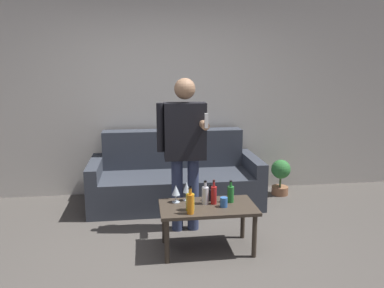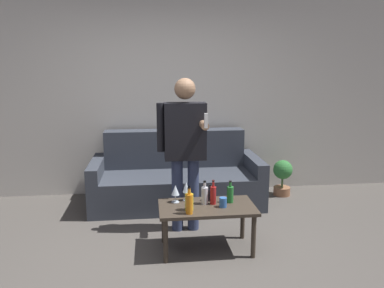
% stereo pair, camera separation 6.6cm
% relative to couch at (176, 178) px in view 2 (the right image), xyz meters
% --- Properties ---
extents(ground_plane, '(16.00, 16.00, 0.00)m').
position_rel_couch_xyz_m(ground_plane, '(-0.14, -1.78, -0.31)').
color(ground_plane, '#514C47').
extents(wall_back, '(8.00, 0.06, 2.70)m').
position_rel_couch_xyz_m(wall_back, '(-0.14, 0.47, 1.04)').
color(wall_back, silver).
rests_on(wall_back, ground_plane).
extents(couch, '(2.11, 0.92, 0.90)m').
position_rel_couch_xyz_m(couch, '(0.00, 0.00, 0.00)').
color(couch, '#383D47').
rests_on(couch, ground_plane).
extents(coffee_table, '(0.90, 0.50, 0.44)m').
position_rel_couch_xyz_m(coffee_table, '(0.19, -1.34, 0.07)').
color(coffee_table, '#3D3328').
rests_on(coffee_table, ground_plane).
extents(bottle_orange, '(0.08, 0.08, 0.21)m').
position_rel_couch_xyz_m(bottle_orange, '(0.01, -1.42, 0.21)').
color(bottle_orange, yellow).
rests_on(bottle_orange, coffee_table).
extents(bottle_green, '(0.06, 0.06, 0.23)m').
position_rel_couch_xyz_m(bottle_green, '(0.25, -1.30, 0.22)').
color(bottle_green, '#B21E1E').
rests_on(bottle_green, coffee_table).
extents(bottle_dark, '(0.06, 0.06, 0.23)m').
position_rel_couch_xyz_m(bottle_dark, '(0.17, -1.28, 0.22)').
color(bottle_dark, silver).
rests_on(bottle_dark, coffee_table).
extents(bottle_yellow, '(0.06, 0.06, 0.22)m').
position_rel_couch_xyz_m(bottle_yellow, '(0.42, -1.27, 0.21)').
color(bottle_yellow, '#23752D').
rests_on(bottle_yellow, coffee_table).
extents(bottle_red, '(0.07, 0.07, 0.16)m').
position_rel_couch_xyz_m(bottle_red, '(0.24, -1.20, 0.19)').
color(bottle_red, black).
rests_on(bottle_red, coffee_table).
extents(bottle_clear, '(0.06, 0.06, 0.25)m').
position_rel_couch_xyz_m(bottle_clear, '(0.00, -1.51, 0.22)').
color(bottle_clear, orange).
rests_on(bottle_clear, coffee_table).
extents(wine_glass_near, '(0.07, 0.07, 0.19)m').
position_rel_couch_xyz_m(wine_glass_near, '(0.01, -1.17, 0.26)').
color(wine_glass_near, silver).
rests_on(wine_glass_near, coffee_table).
extents(wine_glass_far, '(0.08, 0.08, 0.17)m').
position_rel_couch_xyz_m(wine_glass_far, '(-0.10, -1.21, 0.24)').
color(wine_glass_far, silver).
rests_on(wine_glass_far, coffee_table).
extents(cup_on_table, '(0.07, 0.07, 0.09)m').
position_rel_couch_xyz_m(cup_on_table, '(0.33, -1.38, 0.17)').
color(cup_on_table, '#3366B2').
rests_on(cup_on_table, coffee_table).
extents(person_standing_front, '(0.50, 0.42, 1.61)m').
position_rel_couch_xyz_m(person_standing_front, '(0.03, -0.86, 0.63)').
color(person_standing_front, navy).
rests_on(person_standing_front, ground_plane).
extents(potted_plant, '(0.26, 0.26, 0.49)m').
position_rel_couch_xyz_m(potted_plant, '(1.44, 0.09, -0.03)').
color(potted_plant, '#936042').
rests_on(potted_plant, ground_plane).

